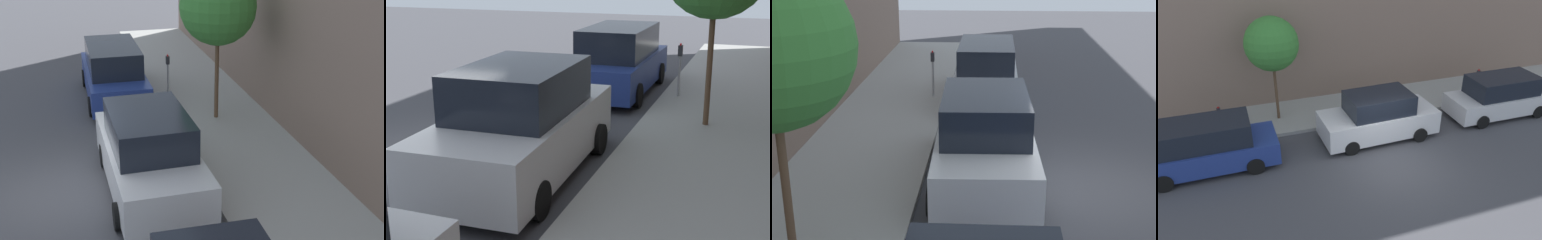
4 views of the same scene
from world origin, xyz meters
The scene contains 6 objects.
ground_plane centered at (0.00, 0.00, 0.00)m, with size 60.00×60.00×0.00m, color #424247.
sidewalk centered at (5.08, 0.00, 0.07)m, with size 3.15×32.00×0.15m.
parked_suv_second centered at (2.20, -0.25, 0.93)m, with size 2.08×4.85×1.98m.
parked_minivan_third centered at (2.13, 6.43, 0.92)m, with size 2.02×4.91×1.90m.
parking_meter_far centered at (3.95, 5.91, 1.02)m, with size 0.11×0.15×1.42m.
street_tree centered at (4.96, 3.45, 3.59)m, with size 2.26×2.26×4.58m.
Camera 1 is at (0.38, -11.41, 6.43)m, focal length 50.00 mm.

